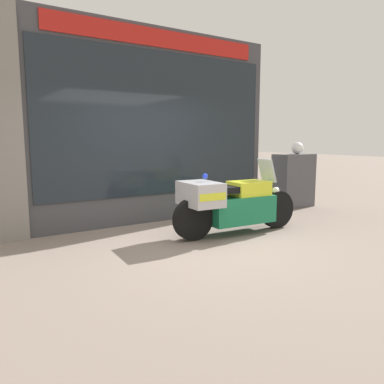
{
  "coord_description": "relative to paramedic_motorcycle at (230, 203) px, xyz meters",
  "views": [
    {
      "loc": [
        -3.06,
        -4.61,
        1.61
      ],
      "look_at": [
        0.4,
        0.73,
        0.71
      ],
      "focal_mm": 35.0,
      "sensor_mm": 36.0,
      "label": 1
    }
  ],
  "objects": [
    {
      "name": "ground_plane",
      "position": [
        -0.85,
        -0.24,
        -0.55
      ],
      "size": [
        60.0,
        60.0,
        0.0
      ],
      "primitive_type": "plane",
      "color": "gray"
    },
    {
      "name": "window_display",
      "position": [
        -0.5,
        1.79,
        -0.09
      ],
      "size": [
        4.52,
        0.3,
        1.91
      ],
      "color": "slate",
      "rests_on": "ground"
    },
    {
      "name": "white_helmet",
      "position": [
        2.99,
        1.24,
        0.85
      ],
      "size": [
        0.28,
        0.28,
        0.28
      ],
      "primitive_type": "sphere",
      "color": "white",
      "rests_on": "utility_cabinet"
    },
    {
      "name": "utility_cabinet",
      "position": [
        2.91,
        1.25,
        0.08
      ],
      "size": [
        0.99,
        0.5,
        1.26
      ],
      "primitive_type": "cube",
      "color": "#4C4C51",
      "rests_on": "ground"
    },
    {
      "name": "paramedic_motorcycle",
      "position": [
        0.0,
        0.0,
        0.0
      ],
      "size": [
        2.43,
        0.79,
        1.27
      ],
      "rotation": [
        0.0,
        0.0,
        -0.07
      ],
      "color": "black",
      "rests_on": "ground"
    },
    {
      "name": "shop_building",
      "position": [
        -1.24,
        1.75,
        1.3
      ],
      "size": [
        5.81,
        0.55,
        3.68
      ],
      "color": "#424247",
      "rests_on": "ground"
    }
  ]
}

